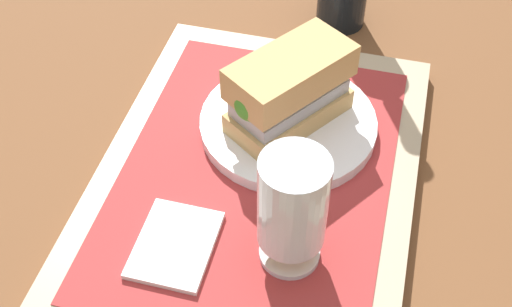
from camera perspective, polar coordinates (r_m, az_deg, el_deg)
ground_plane at (r=0.68m, az=-0.00°, el=-2.83°), size 3.00×3.00×0.00m
tray at (r=0.67m, az=-0.00°, el=-2.29°), size 0.44×0.32×0.02m
placemat at (r=0.67m, az=-0.00°, el=-1.70°), size 0.38×0.27×0.00m
plate at (r=0.70m, az=2.83°, el=2.61°), size 0.19×0.19×0.01m
sandwich at (r=0.67m, az=2.77°, el=5.52°), size 0.14×0.13×0.08m
beer_glass at (r=0.55m, az=3.19°, el=-4.92°), size 0.06×0.06×0.12m
napkin_folded at (r=0.61m, az=-7.08°, el=-7.90°), size 0.09×0.07×0.01m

